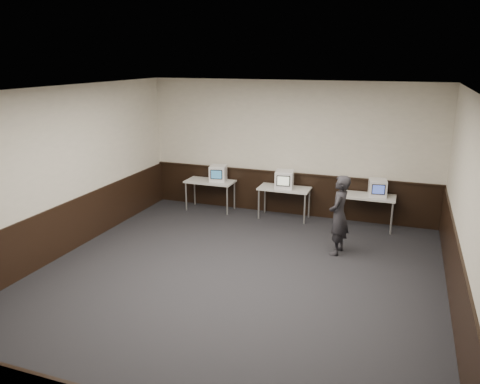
{
  "coord_description": "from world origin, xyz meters",
  "views": [
    {
      "loc": [
        2.6,
        -6.69,
        3.7
      ],
      "look_at": [
        -0.39,
        1.6,
        1.15
      ],
      "focal_mm": 35.0,
      "sensor_mm": 36.0,
      "label": 1
    }
  ],
  "objects_px": {
    "emac_center": "(284,179)",
    "desk_center": "(284,191)",
    "desk_right": "(367,199)",
    "person": "(339,215)",
    "emac_left": "(218,173)",
    "desk_left": "(210,183)",
    "emac_right": "(378,188)"
  },
  "relations": [
    {
      "from": "emac_right",
      "to": "desk_left",
      "type": "bearing_deg",
      "value": 171.26
    },
    {
      "from": "desk_center",
      "to": "person",
      "type": "relative_size",
      "value": 0.77
    },
    {
      "from": "emac_left",
      "to": "emac_right",
      "type": "relative_size",
      "value": 1.05
    },
    {
      "from": "desk_center",
      "to": "emac_left",
      "type": "bearing_deg",
      "value": 178.58
    },
    {
      "from": "emac_left",
      "to": "emac_center",
      "type": "relative_size",
      "value": 0.97
    },
    {
      "from": "desk_right",
      "to": "emac_center",
      "type": "bearing_deg",
      "value": -179.13
    },
    {
      "from": "desk_center",
      "to": "person",
      "type": "height_order",
      "value": "person"
    },
    {
      "from": "emac_left",
      "to": "emac_center",
      "type": "xyz_separation_m",
      "value": [
        1.7,
        -0.07,
        0.01
      ]
    },
    {
      "from": "desk_left",
      "to": "desk_center",
      "type": "xyz_separation_m",
      "value": [
        1.9,
        0.0,
        0.0
      ]
    },
    {
      "from": "desk_right",
      "to": "person",
      "type": "relative_size",
      "value": 0.77
    },
    {
      "from": "desk_center",
      "to": "desk_right",
      "type": "bearing_deg",
      "value": 0.0
    },
    {
      "from": "person",
      "to": "emac_center",
      "type": "bearing_deg",
      "value": -129.77
    },
    {
      "from": "desk_left",
      "to": "emac_right",
      "type": "xyz_separation_m",
      "value": [
        3.99,
        0.02,
        0.26
      ]
    },
    {
      "from": "desk_left",
      "to": "emac_right",
      "type": "height_order",
      "value": "emac_right"
    },
    {
      "from": "emac_center",
      "to": "desk_center",
      "type": "bearing_deg",
      "value": 81.09
    },
    {
      "from": "emac_left",
      "to": "person",
      "type": "height_order",
      "value": "person"
    },
    {
      "from": "desk_left",
      "to": "emac_right",
      "type": "relative_size",
      "value": 2.66
    },
    {
      "from": "desk_left",
      "to": "person",
      "type": "xyz_separation_m",
      "value": [
        3.41,
        -1.67,
        0.1
      ]
    },
    {
      "from": "desk_center",
      "to": "emac_left",
      "type": "height_order",
      "value": "emac_left"
    },
    {
      "from": "desk_right",
      "to": "emac_left",
      "type": "bearing_deg",
      "value": 179.33
    },
    {
      "from": "desk_left",
      "to": "desk_right",
      "type": "relative_size",
      "value": 1.0
    },
    {
      "from": "person",
      "to": "emac_right",
      "type": "bearing_deg",
      "value": 168.51
    },
    {
      "from": "desk_center",
      "to": "emac_right",
      "type": "relative_size",
      "value": 2.66
    },
    {
      "from": "emac_left",
      "to": "person",
      "type": "distance_m",
      "value": 3.64
    },
    {
      "from": "desk_center",
      "to": "emac_center",
      "type": "relative_size",
      "value": 2.45
    },
    {
      "from": "emac_left",
      "to": "emac_right",
      "type": "bearing_deg",
      "value": -10.87
    },
    {
      "from": "person",
      "to": "desk_right",
      "type": "bearing_deg",
      "value": 174.46
    },
    {
      "from": "emac_center",
      "to": "emac_right",
      "type": "height_order",
      "value": "emac_center"
    },
    {
      "from": "desk_right",
      "to": "desk_center",
      "type": "bearing_deg",
      "value": 180.0
    },
    {
      "from": "desk_right",
      "to": "emac_right",
      "type": "relative_size",
      "value": 2.66
    },
    {
      "from": "emac_left",
      "to": "emac_center",
      "type": "height_order",
      "value": "emac_center"
    },
    {
      "from": "emac_left",
      "to": "emac_center",
      "type": "bearing_deg",
      "value": -12.9
    }
  ]
}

